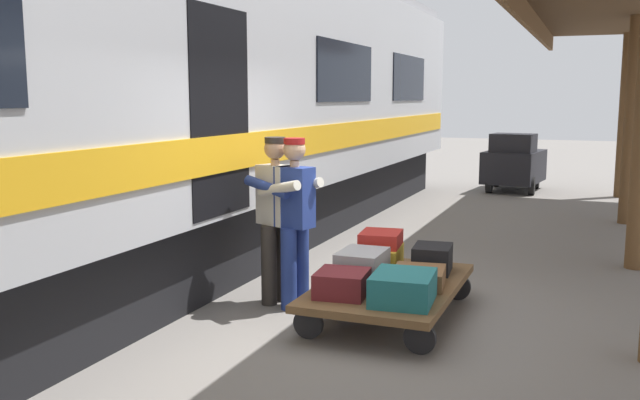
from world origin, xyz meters
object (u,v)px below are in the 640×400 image
Objects in this scene: train_car at (95,101)px; suitcase_gray_aluminum at (362,265)px; suitcase_red_plastic at (381,239)px; suitcase_black_hardshell at (432,259)px; porter_by_door at (277,214)px; luggage_cart at (390,288)px; suitcase_teal_softside at (403,288)px; suitcase_yellow_case at (379,257)px; suitcase_brown_leather at (419,277)px; baggage_tug at (514,163)px; suitcase_maroon_trunk at (342,283)px; porter_in_overalls at (293,216)px.

train_car is 37.42× the size of suitcase_gray_aluminum.
suitcase_black_hardshell is at bearing 177.71° from suitcase_red_plastic.
luggage_cart is at bearing 178.13° from porter_by_door.
suitcase_teal_softside is 1.07× the size of suitcase_yellow_case.
porter_by_door is at bearing -1.52° from suitcase_brown_leather.
porter_by_door is (1.48, -0.04, 0.50)m from suitcase_brown_leather.
luggage_cart is 9.74m from baggage_tug.
suitcase_teal_softside is 1.30× the size of suitcase_maroon_trunk.
suitcase_red_plastic reaches higher than suitcase_brown_leather.
suitcase_red_plastic is at bearing -149.22° from porter_by_door.
suitcase_yellow_case is 9.17m from baggage_tug.
suitcase_teal_softside is at bearing 115.39° from suitcase_red_plastic.
train_car reaches higher than suitcase_black_hardshell.
suitcase_black_hardshell is at bearing -155.04° from porter_in_overalls.
luggage_cart is 0.31m from suitcase_brown_leather.
luggage_cart is at bearing -178.66° from porter_in_overalls.
suitcase_black_hardshell reaches higher than suitcase_yellow_case.
suitcase_gray_aluminum is 9.74m from baggage_tug.
suitcase_teal_softside is 0.56m from suitcase_maroon_trunk.
luggage_cart is 3.68× the size of suitcase_yellow_case.
suitcase_yellow_case is at bearing -162.61° from train_car.
train_car is 12.04× the size of porter_in_overalls.
suitcase_brown_leather is at bearing -134.39° from suitcase_maroon_trunk.
train_car is 3.79m from suitcase_brown_leather.
porter_by_door reaches higher than baggage_tug.
porter_in_overalls reaches higher than suitcase_yellow_case.
suitcase_brown_leather is at bearing -90.00° from suitcase_teal_softside.
suitcase_gray_aluminum is at bearing 90.00° from suitcase_yellow_case.
suitcase_brown_leather is (0.00, -0.57, -0.05)m from suitcase_teal_softside.
baggage_tug is (-0.35, -9.17, 0.18)m from suitcase_yellow_case.
suitcase_teal_softside reaches higher than suitcase_maroon_trunk.
train_car reaches higher than porter_in_overalls.
suitcase_yellow_case is 1.14m from suitcase_maroon_trunk.
suitcase_black_hardshell reaches higher than suitcase_teal_softside.
suitcase_gray_aluminum is at bearing -90.00° from suitcase_maroon_trunk.
suitcase_red_plastic is 9.15m from baggage_tug.
porter_in_overalls reaches higher than baggage_tug.
suitcase_brown_leather is 9.74m from baggage_tug.
suitcase_brown_leather is (-3.40, -0.32, -1.64)m from train_car.
suitcase_maroon_trunk is at bearing 146.53° from porter_by_door.
suitcase_yellow_case is 0.19m from suitcase_red_plastic.
porter_by_door reaches higher than suitcase_brown_leather.
suitcase_black_hardshell is at bearing -116.08° from luggage_cart.
suitcase_yellow_case is 1.05m from porter_in_overalls.
train_car is 3.27m from suitcase_maroon_trunk.
suitcase_yellow_case is at bearing -90.00° from suitcase_maroon_trunk.
suitcase_brown_leather is at bearing 180.00° from luggage_cart.
suitcase_maroon_trunk is at bearing 88.04° from baggage_tug.
suitcase_brown_leather is (0.00, 0.57, -0.05)m from suitcase_black_hardshell.
suitcase_teal_softside is (-3.40, 0.25, -1.59)m from train_car.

